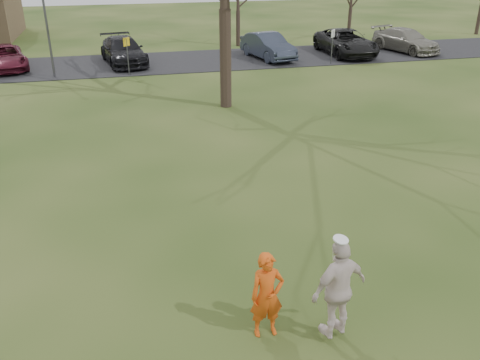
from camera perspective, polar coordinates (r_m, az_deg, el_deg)
The scene contains 12 objects.
ground at distance 9.88m, azimuth 5.71°, elevation -17.68°, with size 120.00×120.00×0.00m, color #1E380F.
parking_strip at distance 32.60m, azimuth -8.90°, elevation 12.87°, with size 62.00×6.50×0.04m, color black.
player_defender at distance 9.50m, azimuth 3.04°, elevation -12.77°, with size 0.63×0.41×1.73m, color #DF5012.
car_2 at distance 33.16m, azimuth -24.89°, elevation 12.34°, with size 2.23×4.83×1.34m, color #561424.
car_3 at distance 32.45m, azimuth -12.93°, elevation 13.92°, with size 2.16×5.31×1.54m, color black.
car_5 at distance 33.22m, azimuth 3.14°, elevation 14.75°, with size 1.66×4.75×1.56m, color #2E3546.
car_6 at distance 35.11m, azimuth 11.76°, elevation 14.86°, with size 2.64×5.73×1.59m, color black.
car_7 at distance 37.25m, azimuth 18.07°, elevation 14.65°, with size 2.06×5.06×1.47m, color gray.
catching_play at distance 9.39m, azimuth 11.00°, elevation -11.84°, with size 1.25×0.80×2.04m.
lamp_post at distance 29.63m, azimuth -21.17°, elevation 18.14°, with size 0.34×0.34×6.27m.
sign_yellow at distance 29.28m, azimuth -12.53°, elevation 14.09°, with size 0.35×0.35×2.08m.
sign_white at distance 31.87m, azimuth 10.31°, elevation 15.12°, with size 0.35×0.35×2.08m.
Camera 1 is at (-2.60, -6.81, 6.66)m, focal length 38.13 mm.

